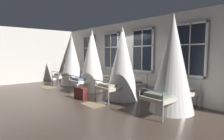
# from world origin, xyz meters

# --- Properties ---
(ground) EXTENTS (21.36, 21.36, 0.00)m
(ground) POSITION_xyz_m (0.00, 0.00, 0.00)
(ground) COLOR #4C3D33
(back_wall_with_windows) EXTENTS (10.44, 0.10, 3.13)m
(back_wall_with_windows) POSITION_xyz_m (0.00, 1.34, 1.56)
(back_wall_with_windows) COLOR silver
(back_wall_with_windows) RESTS_ON ground
(end_wall_left) EXTENTS (0.10, 7.63, 3.13)m
(end_wall_left) POSITION_xyz_m (-5.22, -2.02, 1.56)
(end_wall_left) COLOR silver
(end_wall_left) RESTS_ON ground
(window_bank) EXTENTS (7.23, 0.10, 2.65)m
(window_bank) POSITION_xyz_m (-0.00, 1.22, 1.06)
(window_bank) COLOR black
(window_bank) RESTS_ON ground
(cot_first) EXTENTS (1.30, 1.99, 2.74)m
(cot_first) POSITION_xyz_m (-3.07, 0.15, 1.33)
(cot_first) COLOR #9EA3A8
(cot_first) RESTS_ON ground
(cot_second) EXTENTS (1.30, 1.99, 2.80)m
(cot_second) POSITION_xyz_m (-0.99, 0.09, 1.36)
(cot_second) COLOR #9EA3A8
(cot_second) RESTS_ON ground
(cot_third) EXTENTS (1.30, 1.99, 2.72)m
(cot_third) POSITION_xyz_m (1.03, 0.10, 1.32)
(cot_third) COLOR #9EA3A8
(cot_third) RESTS_ON ground
(cot_fourth) EXTENTS (1.30, 1.99, 2.89)m
(cot_fourth) POSITION_xyz_m (3.09, 0.17, 1.40)
(cot_fourth) COLOR #9EA3A8
(cot_fourth) RESTS_ON ground
(rug_first) EXTENTS (0.80, 0.56, 0.01)m
(rug_first) POSITION_xyz_m (-3.05, -1.23, 0.01)
(rug_first) COLOR #8E7A5B
(rug_first) RESTS_ON ground
(rug_third) EXTENTS (0.81, 0.58, 0.01)m
(rug_third) POSITION_xyz_m (1.02, -1.23, 0.01)
(rug_third) COLOR #8E7A5B
(rug_third) RESTS_ON ground
(suitcase_dark) EXTENTS (0.58, 0.27, 0.47)m
(suitcase_dark) POSITION_xyz_m (0.10, -1.18, 0.22)
(suitcase_dark) COLOR #5B231E
(suitcase_dark) RESTS_ON ground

